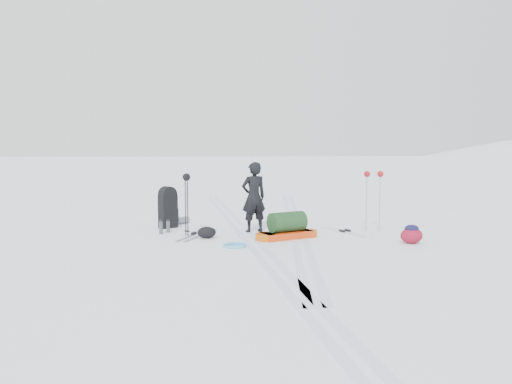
% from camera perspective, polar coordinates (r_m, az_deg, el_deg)
% --- Properties ---
extents(ground, '(200.00, 200.00, 0.00)m').
position_cam_1_polar(ground, '(10.78, -1.03, -5.08)').
color(ground, white).
rests_on(ground, ground).
extents(ski_tracks, '(3.38, 17.97, 0.01)m').
position_cam_1_polar(ski_tracks, '(11.70, 1.60, -4.25)').
color(ski_tracks, silver).
rests_on(ski_tracks, ground).
extents(skier, '(0.67, 0.54, 1.59)m').
position_cam_1_polar(skier, '(11.21, -0.27, -0.59)').
color(skier, black).
rests_on(skier, ground).
extents(pulk_sled, '(1.51, 0.96, 0.56)m').
position_cam_1_polar(pulk_sled, '(10.52, 3.57, -4.15)').
color(pulk_sled, red).
rests_on(pulk_sled, ground).
extents(expedition_rucksack, '(0.74, 1.06, 0.99)m').
position_cam_1_polar(expedition_rucksack, '(12.10, -9.85, -1.85)').
color(expedition_rucksack, black).
rests_on(expedition_rucksack, ground).
extents(ski_poles_black, '(0.17, 0.17, 1.36)m').
position_cam_1_polar(ski_poles_black, '(10.80, -7.96, 0.84)').
color(ski_poles_black, black).
rests_on(ski_poles_black, ground).
extents(ski_poles_silver, '(0.44, 0.16, 1.38)m').
position_cam_1_polar(ski_poles_silver, '(11.53, 13.29, 1.24)').
color(ski_poles_silver, '#B0B3B7').
rests_on(ski_poles_silver, ground).
extents(touring_skis_grey, '(0.89, 1.66, 0.06)m').
position_cam_1_polar(touring_skis_grey, '(10.98, -6.71, -4.85)').
color(touring_skis_grey, '#96999E').
rests_on(touring_skis_grey, ground).
extents(touring_skis_white, '(0.82, 1.59, 0.06)m').
position_cam_1_polar(touring_skis_white, '(11.46, 10.12, -4.48)').
color(touring_skis_white, silver).
rests_on(touring_skis_white, ground).
extents(rope_coil, '(0.50, 0.50, 0.05)m').
position_cam_1_polar(rope_coil, '(9.69, -2.42, -6.07)').
color(rope_coil, '#59B7DA').
rests_on(rope_coil, ground).
extents(small_daypack, '(0.55, 0.52, 0.38)m').
position_cam_1_polar(small_daypack, '(10.41, 17.35, -4.65)').
color(small_daypack, maroon).
rests_on(small_daypack, ground).
extents(thermos_pair, '(0.23, 0.28, 0.31)m').
position_cam_1_polar(thermos_pair, '(11.31, -10.42, -3.92)').
color(thermos_pair, '#55585C').
rests_on(thermos_pair, ground).
extents(stuff_sack, '(0.42, 0.34, 0.24)m').
position_cam_1_polar(stuff_sack, '(10.59, -5.65, -4.62)').
color(stuff_sack, black).
rests_on(stuff_sack, ground).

